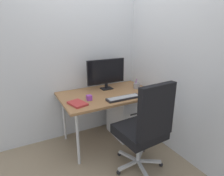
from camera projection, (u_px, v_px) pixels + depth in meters
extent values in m
plane|color=gray|center=(108.00, 139.00, 2.87)|extent=(8.00, 8.00, 0.00)
cube|color=silver|center=(94.00, 42.00, 2.80)|extent=(3.08, 0.04, 2.80)
cube|color=silver|center=(162.00, 44.00, 2.53)|extent=(0.04, 2.58, 2.80)
cube|color=#996B42|center=(108.00, 95.00, 2.65)|extent=(1.30, 0.80, 0.03)
cylinder|color=silver|center=(78.00, 139.00, 2.25)|extent=(0.04, 0.04, 0.70)
cylinder|color=silver|center=(152.00, 118.00, 2.75)|extent=(0.04, 0.04, 0.70)
cylinder|color=silver|center=(64.00, 118.00, 2.77)|extent=(0.04, 0.04, 0.70)
cylinder|color=silver|center=(129.00, 104.00, 3.28)|extent=(0.04, 0.04, 0.70)
sphere|color=black|center=(119.00, 172.00, 2.18)|extent=(0.05, 0.05, 0.05)
cube|color=silver|center=(128.00, 165.00, 2.23)|extent=(0.28, 0.06, 0.03)
cube|color=silver|center=(142.00, 169.00, 2.18)|extent=(0.10, 0.28, 0.03)
sphere|color=black|center=(161.00, 164.00, 2.30)|extent=(0.05, 0.05, 0.05)
cube|color=silver|center=(149.00, 161.00, 2.30)|extent=(0.26, 0.18, 0.03)
sphere|color=black|center=(143.00, 150.00, 2.57)|extent=(0.05, 0.05, 0.05)
cube|color=silver|center=(140.00, 154.00, 2.43)|extent=(0.24, 0.21, 0.03)
sphere|color=black|center=(119.00, 154.00, 2.49)|extent=(0.05, 0.05, 0.05)
cube|color=silver|center=(128.00, 156.00, 2.39)|extent=(0.14, 0.28, 0.03)
cylinder|color=silver|center=(138.00, 148.00, 2.25)|extent=(0.04, 0.04, 0.34)
cube|color=black|center=(139.00, 131.00, 2.18)|extent=(0.52, 0.51, 0.11)
cube|color=black|center=(156.00, 112.00, 1.88)|extent=(0.44, 0.10, 0.57)
cube|color=silver|center=(127.00, 115.00, 2.94)|extent=(0.45, 0.52, 0.65)
cube|color=#262628|center=(137.00, 114.00, 2.68)|extent=(0.22, 0.01, 0.02)
cube|color=black|center=(107.00, 88.00, 2.84)|extent=(0.17, 0.13, 0.01)
cube|color=black|center=(106.00, 85.00, 2.84)|extent=(0.04, 0.02, 0.08)
cube|color=black|center=(106.00, 72.00, 2.77)|extent=(0.59, 0.02, 0.36)
cube|color=black|center=(107.00, 72.00, 2.76)|extent=(0.57, 0.01, 0.34)
cube|color=black|center=(124.00, 98.00, 2.44)|extent=(0.47, 0.13, 0.02)
cube|color=#9EA0A5|center=(124.00, 97.00, 2.44)|extent=(0.43, 0.10, 0.00)
ellipsoid|color=black|center=(146.00, 93.00, 2.61)|extent=(0.07, 0.10, 0.04)
cylinder|color=gray|center=(137.00, 86.00, 2.85)|extent=(0.10, 0.10, 0.08)
cylinder|color=#B2B5BA|center=(136.00, 82.00, 2.83)|extent=(0.03, 0.01, 0.13)
cylinder|color=#B2B5BA|center=(137.00, 82.00, 2.84)|extent=(0.03, 0.01, 0.13)
torus|color=black|center=(137.00, 85.00, 2.85)|extent=(0.03, 0.04, 0.01)
cylinder|color=purple|center=(136.00, 83.00, 2.83)|extent=(0.02, 0.02, 0.13)
cube|color=#B23333|center=(78.00, 104.00, 2.27)|extent=(0.22, 0.26, 0.03)
cube|color=purple|center=(89.00, 98.00, 2.40)|extent=(0.06, 0.06, 0.07)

